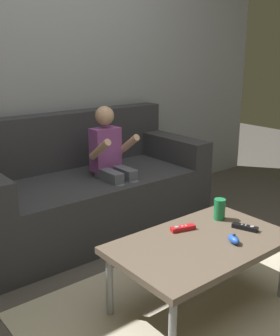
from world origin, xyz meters
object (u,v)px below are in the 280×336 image
object	(u,v)px
couch	(86,191)
nunchuk_blue	(234,239)
person_seated_on_couch	(112,162)
game_remote_red_near_edge	(183,228)
coffee_table	(201,247)
game_remote_black_far_corner	(245,227)
soda_can	(219,209)

from	to	relation	value
couch	nunchuk_blue	world-z (taller)	couch
person_seated_on_couch	couch	bearing A→B (deg)	124.71
game_remote_red_near_edge	nunchuk_blue	size ratio (longest dim) A/B	1.44
couch	coffee_table	bearing A→B (deg)	-92.33
person_seated_on_couch	game_remote_red_near_edge	xyz separation A→B (m)	(-0.15, -0.88, -0.15)
person_seated_on_couch	game_remote_black_far_corner	bearing A→B (deg)	-83.82
person_seated_on_couch	coffee_table	xyz separation A→B (m)	(-0.17, -1.03, -0.20)
nunchuk_blue	game_remote_black_far_corner	xyz separation A→B (m)	(0.18, 0.06, -0.01)
coffee_table	nunchuk_blue	size ratio (longest dim) A/B	9.28
couch	game_remote_red_near_edge	distance (m)	1.06
couch	game_remote_red_near_edge	bearing A→B (deg)	-91.86
couch	nunchuk_blue	xyz separation A→B (m)	(0.06, -1.32, 0.10)
coffee_table	game_remote_red_near_edge	distance (m)	0.16
game_remote_red_near_edge	game_remote_black_far_corner	distance (m)	0.34
couch	soda_can	bearing A→B (deg)	-77.66
game_remote_red_near_edge	couch	bearing A→B (deg)	88.14
game_remote_red_near_edge	nunchuk_blue	bearing A→B (deg)	-70.13
soda_can	game_remote_black_far_corner	bearing A→B (deg)	-89.33
game_remote_black_far_corner	soda_can	distance (m)	0.19
couch	soda_can	distance (m)	1.11
game_remote_red_near_edge	soda_can	xyz separation A→B (m)	(0.27, -0.02, 0.05)
coffee_table	game_remote_black_far_corner	xyz separation A→B (m)	(0.29, -0.06, 0.05)
game_remote_black_far_corner	soda_can	xyz separation A→B (m)	(-0.00, 0.18, 0.05)
game_remote_black_far_corner	coffee_table	bearing A→B (deg)	169.08
coffee_table	nunchuk_blue	xyz separation A→B (m)	(0.11, -0.12, 0.05)
coffee_table	game_remote_red_near_edge	xyz separation A→B (m)	(0.01, 0.15, 0.05)
nunchuk_blue	game_remote_red_near_edge	bearing A→B (deg)	109.87
coffee_table	soda_can	distance (m)	0.33
coffee_table	game_remote_red_near_edge	bearing A→B (deg)	84.36
person_seated_on_couch	game_remote_red_near_edge	distance (m)	0.91
coffee_table	nunchuk_blue	bearing A→B (deg)	-46.68
game_remote_black_far_corner	couch	bearing A→B (deg)	100.69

